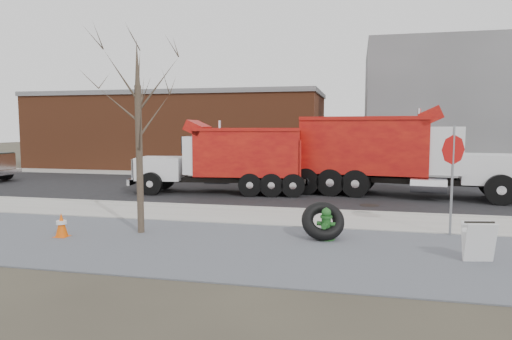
% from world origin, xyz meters
% --- Properties ---
extents(ground, '(120.00, 120.00, 0.00)m').
position_xyz_m(ground, '(0.00, 0.00, 0.00)').
color(ground, '#383328').
rests_on(ground, ground).
extents(gravel_verge, '(60.00, 5.00, 0.03)m').
position_xyz_m(gravel_verge, '(0.00, -3.50, 0.01)').
color(gravel_verge, gray).
rests_on(gravel_verge, ground).
extents(sidewalk, '(60.00, 2.50, 0.06)m').
position_xyz_m(sidewalk, '(0.00, 0.25, 0.03)').
color(sidewalk, '#9E9B93').
rests_on(sidewalk, ground).
extents(curb, '(60.00, 0.15, 0.11)m').
position_xyz_m(curb, '(0.00, 1.55, 0.06)').
color(curb, '#9E9B93').
rests_on(curb, ground).
extents(road, '(60.00, 9.40, 0.02)m').
position_xyz_m(road, '(0.00, 6.30, 0.01)').
color(road, black).
rests_on(road, ground).
extents(far_sidewalk, '(60.00, 2.00, 0.06)m').
position_xyz_m(far_sidewalk, '(0.00, 12.00, 0.03)').
color(far_sidewalk, '#9E9B93').
rests_on(far_sidewalk, ground).
extents(building_grey, '(12.00, 10.00, 8.00)m').
position_xyz_m(building_grey, '(9.00, 18.00, 4.00)').
color(building_grey, gray).
rests_on(building_grey, ground).
extents(building_brick, '(20.20, 8.20, 5.30)m').
position_xyz_m(building_brick, '(-10.00, 17.00, 2.65)').
color(building_brick, brown).
rests_on(building_brick, ground).
extents(bare_tree, '(3.20, 3.20, 5.20)m').
position_xyz_m(bare_tree, '(-3.20, -2.60, 3.30)').
color(bare_tree, '#382D23').
rests_on(bare_tree, ground).
extents(fire_hydrant, '(0.49, 0.47, 0.85)m').
position_xyz_m(fire_hydrant, '(1.79, -2.29, 0.39)').
color(fire_hydrant, '#246026').
rests_on(fire_hydrant, ground).
extents(truck_tire, '(1.29, 1.17, 1.04)m').
position_xyz_m(truck_tire, '(1.70, -2.21, 0.49)').
color(truck_tire, black).
rests_on(truck_tire, ground).
extents(stop_sign, '(0.67, 0.49, 2.93)m').
position_xyz_m(stop_sign, '(4.98, -1.10, 1.99)').
color(stop_sign, gray).
rests_on(stop_sign, ground).
extents(sandwich_board, '(0.69, 0.50, 0.87)m').
position_xyz_m(sandwich_board, '(5.10, -3.50, 0.47)').
color(sandwich_board, silver).
rests_on(sandwich_board, ground).
extents(traffic_cone_near, '(0.34, 0.34, 0.66)m').
position_xyz_m(traffic_cone_near, '(-5.01, -3.50, 0.33)').
color(traffic_cone_near, '#E95307').
rests_on(traffic_cone_near, ground).
extents(dump_truck_red_a, '(9.19, 3.62, 3.66)m').
position_xyz_m(dump_truck_red_a, '(4.01, 5.95, 1.86)').
color(dump_truck_red_a, black).
rests_on(dump_truck_red_a, ground).
extents(dump_truck_red_b, '(7.49, 2.96, 3.13)m').
position_xyz_m(dump_truck_red_b, '(-2.93, 5.10, 1.60)').
color(dump_truck_red_b, black).
rests_on(dump_truck_red_b, ground).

